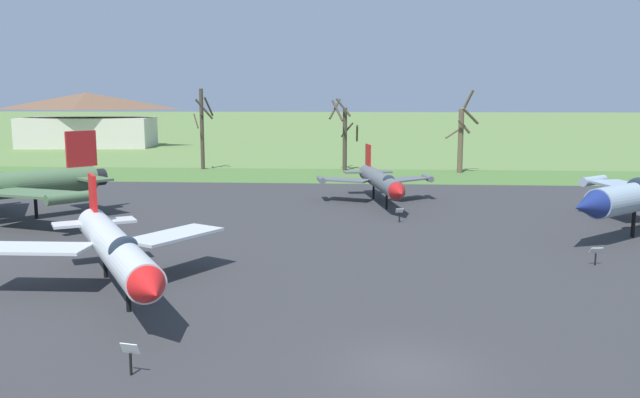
{
  "coord_description": "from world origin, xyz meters",
  "views": [
    {
      "loc": [
        -1.33,
        -18.52,
        8.01
      ],
      "look_at": [
        -3.84,
        18.09,
        2.24
      ],
      "focal_mm": 37.18,
      "sensor_mm": 36.0,
      "label": 1
    }
  ],
  "objects_px": {
    "jet_fighter_rear_left": "(381,181)",
    "info_placard_rear_left": "(399,214)",
    "info_placard_front_right": "(596,254)",
    "info_placard_rear_right": "(130,355)",
    "visitor_building": "(88,120)",
    "jet_fighter_rear_right": "(115,247)"
  },
  "relations": [
    {
      "from": "jet_fighter_rear_left",
      "to": "info_placard_rear_left",
      "type": "bearing_deg",
      "value": -81.44
    },
    {
      "from": "info_placard_rear_left",
      "to": "info_placard_rear_right",
      "type": "relative_size",
      "value": 0.92
    },
    {
      "from": "jet_fighter_rear_left",
      "to": "visitor_building",
      "type": "height_order",
      "value": "visitor_building"
    },
    {
      "from": "info_placard_front_right",
      "to": "info_placard_rear_left",
      "type": "distance_m",
      "value": 13.36
    },
    {
      "from": "info_placard_front_right",
      "to": "jet_fighter_rear_left",
      "type": "height_order",
      "value": "jet_fighter_rear_left"
    },
    {
      "from": "info_placard_front_right",
      "to": "info_placard_rear_left",
      "type": "bearing_deg",
      "value": 130.74
    },
    {
      "from": "info_placard_rear_right",
      "to": "info_placard_rear_left",
      "type": "bearing_deg",
      "value": 69.59
    },
    {
      "from": "info_placard_front_right",
      "to": "jet_fighter_rear_right",
      "type": "xyz_separation_m",
      "value": [
        -20.87,
        -6.03,
        1.39
      ]
    },
    {
      "from": "jet_fighter_rear_right",
      "to": "visitor_building",
      "type": "height_order",
      "value": "visitor_building"
    },
    {
      "from": "info_placard_rear_right",
      "to": "visitor_building",
      "type": "height_order",
      "value": "visitor_building"
    },
    {
      "from": "jet_fighter_rear_left",
      "to": "jet_fighter_rear_right",
      "type": "height_order",
      "value": "jet_fighter_rear_right"
    },
    {
      "from": "jet_fighter_rear_left",
      "to": "info_placard_rear_left",
      "type": "xyz_separation_m",
      "value": [
        1.05,
        -6.95,
        -1.24
      ]
    },
    {
      "from": "jet_fighter_rear_left",
      "to": "jet_fighter_rear_right",
      "type": "relative_size",
      "value": 1.01
    },
    {
      "from": "jet_fighter_rear_right",
      "to": "info_placard_front_right",
      "type": "bearing_deg",
      "value": 16.12
    },
    {
      "from": "info_placard_rear_right",
      "to": "visitor_building",
      "type": "bearing_deg",
      "value": 113.68
    },
    {
      "from": "info_placard_rear_right",
      "to": "visitor_building",
      "type": "distance_m",
      "value": 91.19
    },
    {
      "from": "jet_fighter_rear_left",
      "to": "visitor_building",
      "type": "xyz_separation_m",
      "value": [
        -44.4,
        52.72,
        2.32
      ]
    },
    {
      "from": "jet_fighter_rear_left",
      "to": "jet_fighter_rear_right",
      "type": "bearing_deg",
      "value": -115.67
    },
    {
      "from": "info_placard_front_right",
      "to": "jet_fighter_rear_right",
      "type": "height_order",
      "value": "jet_fighter_rear_right"
    },
    {
      "from": "jet_fighter_rear_left",
      "to": "jet_fighter_rear_right",
      "type": "xyz_separation_m",
      "value": [
        -11.11,
        -23.11,
        0.17
      ]
    },
    {
      "from": "info_placard_rear_left",
      "to": "info_placard_rear_right",
      "type": "xyz_separation_m",
      "value": [
        -8.85,
        -23.78,
        0.06
      ]
    },
    {
      "from": "info_placard_front_right",
      "to": "jet_fighter_rear_right",
      "type": "distance_m",
      "value": 21.77
    }
  ]
}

